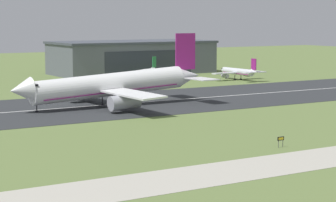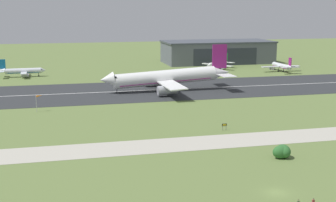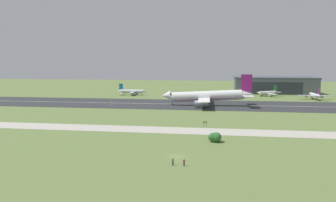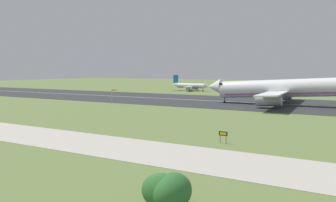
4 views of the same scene
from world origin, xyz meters
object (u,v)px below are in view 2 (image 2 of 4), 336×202
Objects in this scene: runway_sign at (224,125)px; windsock_pole at (39,97)px; airplane_landing at (166,78)px; shrub_clump at (282,152)px; airplane_parked_west at (281,66)px; airplane_parked_centre at (218,64)px; airplane_parked_east at (23,71)px.

windsock_pole is at bearing 143.69° from runway_sign.
shrub_clump is (5.70, -87.34, -3.83)m from airplane_landing.
airplane_parked_west is 33.36m from airplane_parked_centre.
airplane_parked_east is (-57.51, 52.56, -2.54)m from airplane_landing.
airplane_parked_east is at bearing 114.32° from shrub_clump.
airplane_parked_west reaches higher than runway_sign.
runway_sign is (49.19, -36.14, -3.33)m from windsock_pole.
airplane_parked_west is 1.14× the size of airplane_parked_centre.
airplane_parked_west is at bearing 56.18° from runway_sign.
airplane_parked_centre is 151.16m from shrub_clump.
shrub_clump is (-36.98, -146.57, -1.01)m from airplane_parked_centre.
airplane_parked_centre is 124.19m from windsock_pole.
airplane_parked_centre is 100.42m from airplane_parked_east.
airplane_parked_centre is at bearing 54.22° from airplane_landing.
windsock_pole is at bearing -151.40° from airplane_landing.
airplane_parked_centre reaches higher than shrub_clump.
windsock_pole is (9.87, -78.54, 1.93)m from airplane_parked_east.
windsock_pole reaches higher than runway_sign.
runway_sign is (-68.84, -102.76, -1.57)m from airplane_parked_west.
airplane_parked_centre is 4.45× the size of shrub_clump.
windsock_pole is at bearing -150.56° from airplane_parked_west.
shrub_clump is 25.56m from runway_sign.
airplane_parked_east reaches higher than airplane_parked_centre.
airplane_landing is 81.31m from airplane_parked_west.
shrub_clump is at bearing -86.27° from airplane_landing.
airplane_landing reaches higher than shrub_clump.
airplane_parked_east reaches higher than windsock_pole.
airplane_parked_west is (70.38, 40.64, -2.37)m from airplane_landing.
airplane_parked_west is at bearing 30.01° from airplane_landing.
runway_sign is (-4.16, 25.22, -0.11)m from shrub_clump.
airplane_parked_east is 129.00m from runway_sign.
airplane_landing is at bearing 91.42° from runway_sign.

